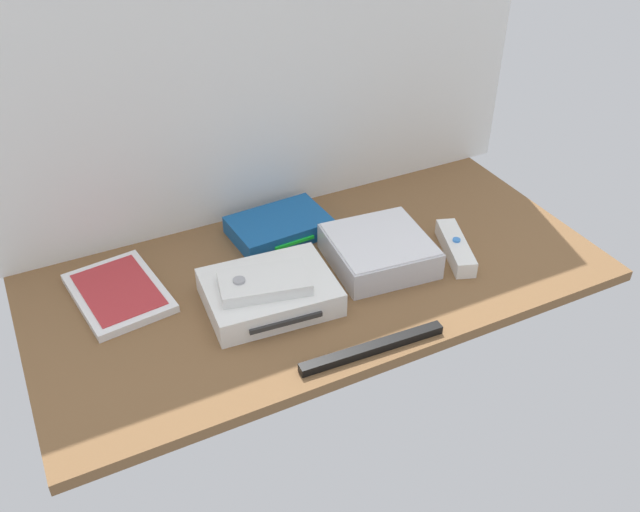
# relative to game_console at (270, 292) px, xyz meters

# --- Properties ---
(ground_plane) EXTENTS (1.00, 0.48, 0.02)m
(ground_plane) POSITION_rel_game_console_xyz_m (0.11, 0.03, -0.03)
(ground_plane) COLOR brown
(ground_plane) RESTS_ON ground
(back_wall) EXTENTS (1.10, 0.01, 0.64)m
(back_wall) POSITION_rel_game_console_xyz_m (0.11, 0.28, 0.30)
(back_wall) COLOR white
(back_wall) RESTS_ON ground
(game_console) EXTENTS (0.22, 0.18, 0.04)m
(game_console) POSITION_rel_game_console_xyz_m (0.00, 0.00, 0.00)
(game_console) COLOR white
(game_console) RESTS_ON ground_plane
(mini_computer) EXTENTS (0.19, 0.19, 0.05)m
(mini_computer) POSITION_rel_game_console_xyz_m (0.22, 0.02, 0.00)
(mini_computer) COLOR silver
(mini_computer) RESTS_ON ground_plane
(game_case) EXTENTS (0.16, 0.21, 0.02)m
(game_case) POSITION_rel_game_console_xyz_m (-0.22, 0.13, -0.01)
(game_case) COLOR white
(game_case) RESTS_ON ground_plane
(network_router) EXTENTS (0.19, 0.13, 0.03)m
(network_router) POSITION_rel_game_console_xyz_m (0.10, 0.18, -0.00)
(network_router) COLOR #145193
(network_router) RESTS_ON ground_plane
(remote_wand) EXTENTS (0.08, 0.15, 0.03)m
(remote_wand) POSITION_rel_game_console_xyz_m (0.36, -0.02, -0.01)
(remote_wand) COLOR white
(remote_wand) RESTS_ON ground_plane
(remote_classic_pad) EXTENTS (0.16, 0.11, 0.02)m
(remote_classic_pad) POSITION_rel_game_console_xyz_m (-0.01, -0.01, 0.03)
(remote_classic_pad) COLOR white
(remote_classic_pad) RESTS_ON game_console
(sensor_bar) EXTENTS (0.24, 0.03, 0.01)m
(sensor_bar) POSITION_rel_game_console_xyz_m (0.09, -0.18, -0.01)
(sensor_bar) COLOR black
(sensor_bar) RESTS_ON ground_plane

